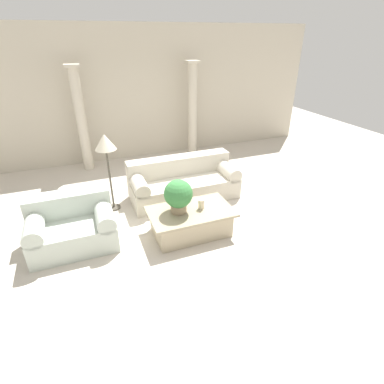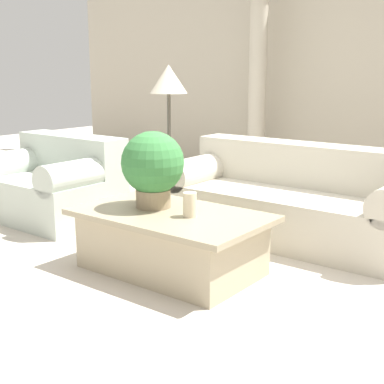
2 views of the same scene
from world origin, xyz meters
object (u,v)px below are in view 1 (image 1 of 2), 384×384
object	(u,v)px
potted_plant	(178,195)
floor_lamp	(105,147)
sofa_long	(183,182)
loveseat	(72,225)
coffee_table	(191,221)

from	to	relation	value
potted_plant	floor_lamp	world-z (taller)	floor_lamp
sofa_long	loveseat	size ratio (longest dim) A/B	1.67
sofa_long	loveseat	world-z (taller)	same
floor_lamp	potted_plant	bearing A→B (deg)	-54.37
loveseat	floor_lamp	distance (m)	1.44
sofa_long	potted_plant	size ratio (longest dim) A/B	3.82
coffee_table	potted_plant	world-z (taller)	potted_plant
sofa_long	coffee_table	bearing A→B (deg)	-104.11
loveseat	potted_plant	xyz separation A→B (m)	(1.62, -0.38, 0.40)
coffee_table	floor_lamp	distance (m)	1.96
potted_plant	sofa_long	bearing A→B (deg)	67.34
loveseat	coffee_table	world-z (taller)	loveseat
coffee_table	floor_lamp	bearing A→B (deg)	130.29
loveseat	potted_plant	world-z (taller)	potted_plant
potted_plant	floor_lamp	bearing A→B (deg)	125.63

